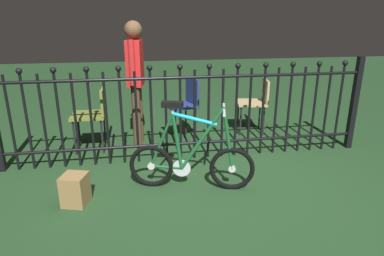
{
  "coord_description": "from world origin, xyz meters",
  "views": [
    {
      "loc": [
        -0.59,
        -3.0,
        1.64
      ],
      "look_at": [
        -0.05,
        0.21,
        0.55
      ],
      "focal_mm": 31.31,
      "sensor_mm": 36.0,
      "label": 1
    }
  ],
  "objects_px": {
    "chair_navy": "(185,102)",
    "display_crate": "(75,190)",
    "bicycle": "(191,160)",
    "chair_olive": "(94,112)",
    "person_visitor": "(135,74)",
    "chair_tan": "(257,100)"
  },
  "relations": [
    {
      "from": "chair_navy",
      "to": "display_crate",
      "type": "bearing_deg",
      "value": -129.3
    },
    {
      "from": "bicycle",
      "to": "chair_olive",
      "type": "distance_m",
      "value": 1.61
    },
    {
      "from": "chair_olive",
      "to": "person_visitor",
      "type": "xyz_separation_m",
      "value": [
        0.54,
        0.1,
        0.45
      ]
    },
    {
      "from": "chair_tan",
      "to": "person_visitor",
      "type": "distance_m",
      "value": 1.78
    },
    {
      "from": "person_visitor",
      "to": "display_crate",
      "type": "height_order",
      "value": "person_visitor"
    },
    {
      "from": "chair_navy",
      "to": "person_visitor",
      "type": "xyz_separation_m",
      "value": [
        -0.65,
        -0.07,
        0.41
      ]
    },
    {
      "from": "chair_navy",
      "to": "chair_tan",
      "type": "height_order",
      "value": "chair_navy"
    },
    {
      "from": "bicycle",
      "to": "chair_tan",
      "type": "relative_size",
      "value": 1.55
    },
    {
      "from": "bicycle",
      "to": "chair_navy",
      "type": "height_order",
      "value": "bicycle"
    },
    {
      "from": "bicycle",
      "to": "person_visitor",
      "type": "relative_size",
      "value": 0.77
    },
    {
      "from": "bicycle",
      "to": "display_crate",
      "type": "bearing_deg",
      "value": -173.33
    },
    {
      "from": "bicycle",
      "to": "chair_tan",
      "type": "xyz_separation_m",
      "value": [
        1.22,
        1.53,
        0.19
      ]
    },
    {
      "from": "chair_olive",
      "to": "chair_tan",
      "type": "bearing_deg",
      "value": 7.77
    },
    {
      "from": "person_visitor",
      "to": "chair_olive",
      "type": "bearing_deg",
      "value": -169.96
    },
    {
      "from": "person_visitor",
      "to": "display_crate",
      "type": "relative_size",
      "value": 5.5
    },
    {
      "from": "chair_navy",
      "to": "chair_tan",
      "type": "xyz_separation_m",
      "value": [
        1.06,
        0.14,
        -0.05
      ]
    },
    {
      "from": "bicycle",
      "to": "chair_tan",
      "type": "bearing_deg",
      "value": 51.5
    },
    {
      "from": "bicycle",
      "to": "chair_olive",
      "type": "height_order",
      "value": "bicycle"
    },
    {
      "from": "bicycle",
      "to": "person_visitor",
      "type": "distance_m",
      "value": 1.55
    },
    {
      "from": "bicycle",
      "to": "chair_navy",
      "type": "bearing_deg",
      "value": 83.74
    },
    {
      "from": "chair_navy",
      "to": "person_visitor",
      "type": "height_order",
      "value": "person_visitor"
    },
    {
      "from": "display_crate",
      "to": "person_visitor",
      "type": "bearing_deg",
      "value": 67.61
    }
  ]
}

